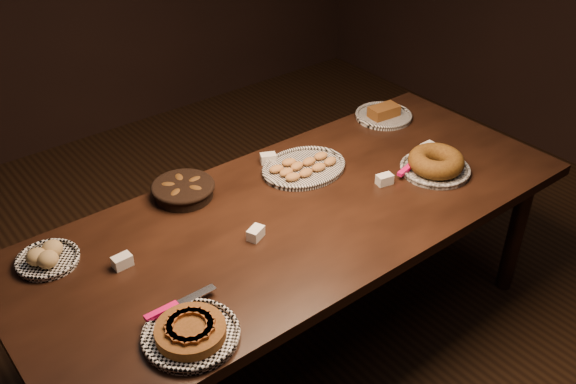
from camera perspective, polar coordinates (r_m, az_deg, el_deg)
ground at (r=3.13m, az=0.88°, el=-12.84°), size 5.00×5.00×0.00m
buffet_table at (r=2.68m, az=1.00°, el=-2.87°), size 2.40×1.00×0.75m
apple_tart_plate at (r=2.11m, az=-8.67°, el=-12.23°), size 0.33×0.32×0.06m
madeleine_platter at (r=2.89m, az=1.40°, el=2.21°), size 0.40×0.33×0.05m
bundt_cake_plate at (r=2.94m, az=12.98°, el=2.46°), size 0.35×0.33×0.10m
croissant_basket at (r=2.73m, az=-9.30°, el=0.27°), size 0.27×0.27×0.07m
bread_roll_plate at (r=2.51m, az=-20.65°, el=-5.48°), size 0.23×0.23×0.07m
loaf_plate at (r=3.37m, az=8.50°, el=6.82°), size 0.29×0.29×0.07m
tent_cards at (r=2.71m, az=1.10°, el=0.03°), size 1.58×0.52×0.04m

